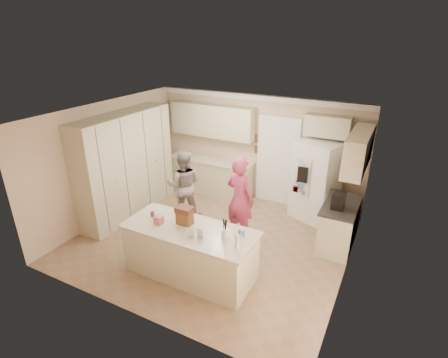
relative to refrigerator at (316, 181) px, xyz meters
The scene contains 41 objects.
floor 2.63m from the refrigerator, 130.06° to the right, with size 5.20×4.60×0.02m, color #8C724F.
ceiling 3.00m from the refrigerator, 130.06° to the right, with size 5.20×4.60×0.02m, color white.
wall_back 1.69m from the refrigerator, 164.97° to the left, with size 5.20×0.02×2.60m, color beige.
wall_front 4.50m from the refrigerator, 110.69° to the right, with size 5.20×0.02×2.60m, color beige.
wall_left 4.62m from the refrigerator, 155.81° to the right, with size 0.02×4.60×2.60m, color beige.
wall_right 2.18m from the refrigerator, 61.45° to the right, with size 0.02×4.60×2.60m, color beige.
crown_back 2.30m from the refrigerator, 166.67° to the left, with size 5.20×0.08×0.12m, color white.
pantry_bank 4.24m from the refrigerator, 156.55° to the right, with size 0.60×2.60×2.35m, color beige.
back_base_cab 2.78m from the refrigerator, behind, with size 2.20×0.60×0.88m, color beige.
back_countertop 2.74m from the refrigerator, behind, with size 2.24×0.63×0.04m, color beige.
back_upper_cab 2.92m from the refrigerator, behind, with size 2.20×0.35×0.80m, color beige.
doorway_opening 1.12m from the refrigerator, 159.09° to the left, with size 0.90×0.06×2.10m, color black.
doorway_casing 1.11m from the refrigerator, 160.80° to the left, with size 1.02×0.03×2.22m, color white.
wall_frame_upper 1.74m from the refrigerator, 166.16° to the left, with size 0.15×0.02×0.20m, color brown.
wall_frame_lower 1.66m from the refrigerator, 166.16° to the left, with size 0.15×0.02×0.20m, color brown.
refrigerator is the anchor object (origin of this frame).
fridge_seam 0.35m from the refrigerator, 90.00° to the right, with size 0.01×0.02×1.78m, color gray.
fridge_dispenser 0.49m from the refrigerator, 121.08° to the right, with size 0.22×0.03×0.35m, color black.
fridge_handle_l 0.40m from the refrigerator, 97.70° to the right, with size 0.02×0.02×0.85m, color silver.
fridge_handle_r 0.40m from the refrigerator, 82.30° to the right, with size 0.02×0.02×0.85m, color silver.
over_fridge_cab 1.23m from the refrigerator, 74.77° to the left, with size 0.95×0.35×0.45m, color beige.
right_base_cab 1.23m from the refrigerator, 51.04° to the right, with size 0.60×1.20×0.88m, color beige.
right_countertop 1.13m from the refrigerator, 51.43° to the right, with size 0.63×1.24×0.04m, color #2D2B28.
right_upper_cab 1.51m from the refrigerator, 39.17° to the right, with size 0.35×1.50×0.70m, color beige.
coffee_maker 1.28m from the refrigerator, 58.47° to the right, with size 0.22×0.28×0.30m, color black.
island_base 3.32m from the refrigerator, 114.89° to the right, with size 2.20×0.90×0.88m, color beige.
island_top 3.29m from the refrigerator, 114.89° to the right, with size 2.28×0.96×0.05m, color beige.
utensil_crock 3.03m from the refrigerator, 104.05° to the right, with size 0.13×0.13×0.15m, color white.
tissue_box 3.64m from the refrigerator, 122.09° to the right, with size 0.13×0.13×0.14m, color #C8617D.
tissue_plume 3.65m from the refrigerator, 122.09° to the right, with size 0.08×0.08×0.08m, color white.
dollhouse_body 3.27m from the refrigerator, 118.01° to the right, with size 0.26×0.18×0.22m, color brown.
dollhouse_roof 3.28m from the refrigerator, 118.01° to the right, with size 0.28×0.20×0.10m, color #592D1E.
jam_jar 3.66m from the refrigerator, 126.66° to the right, with size 0.07×0.07×0.09m, color #59263F.
greeting_card_a 3.42m from the refrigerator, 111.19° to the right, with size 0.12×0.01×0.16m, color white.
greeting_card_b 3.32m from the refrigerator, 109.09° to the right, with size 0.12×0.01×0.16m, color silver.
water_bottle 3.17m from the refrigerator, 97.89° to the right, with size 0.07×0.07×0.24m, color silver.
shaker_salt 2.82m from the refrigerator, 101.54° to the right, with size 0.05×0.05×0.09m, color teal.
shaker_pepper 2.81m from the refrigerator, 100.14° to the right, with size 0.05×0.05×0.09m, color teal.
teen_boy 2.92m from the refrigerator, 153.24° to the right, with size 0.77×0.60×1.59m, color gray.
teen_girl 1.90m from the refrigerator, 126.57° to the right, with size 0.64×0.42×1.76m, color #C63C4C.
fridge_magnets 0.36m from the refrigerator, 90.00° to the right, with size 0.76×0.02×1.44m, color tan, non-canonical shape.
Camera 1 is at (3.02, -5.28, 3.99)m, focal length 28.00 mm.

